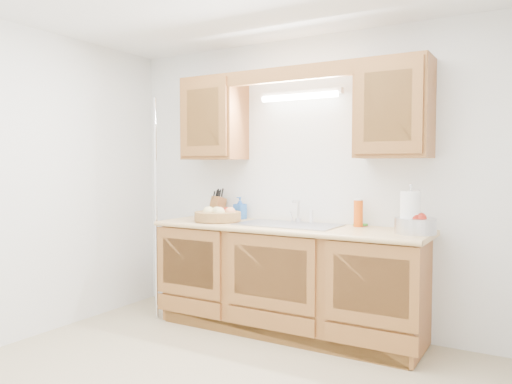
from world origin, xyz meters
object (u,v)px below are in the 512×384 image
Objects in this scene: paper_towel at (410,213)px; apple_bowl at (416,225)px; knife_block at (217,207)px; fruit_basket at (218,215)px.

paper_towel is 0.99× the size of apple_bowl.
paper_towel reaches higher than apple_bowl.
knife_block reaches higher than apple_bowl.
paper_towel reaches higher than knife_block.
apple_bowl is (0.04, 0.01, -0.09)m from paper_towel.
paper_towel is at bearing -169.46° from apple_bowl.
paper_towel is at bearing 1.87° from fruit_basket.
fruit_basket is 1.66m from paper_towel.
knife_block is at bearing 125.47° from fruit_basket.
fruit_basket is at bearing -177.94° from apple_bowl.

